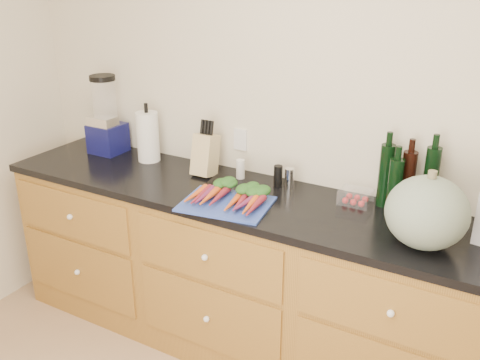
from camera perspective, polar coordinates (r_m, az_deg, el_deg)
The scene contains 14 objects.
wall_back at distance 2.74m, azimuth 11.41°, elevation 6.09°, with size 4.10×0.05×2.60m, color beige.
cabinets at distance 2.82m, azimuth 7.87°, elevation -12.34°, with size 3.60×0.64×0.90m.
countertop at distance 2.59m, azimuth 8.45°, elevation -3.71°, with size 3.64×0.62×0.04m, color black.
cutting_board at distance 2.61m, azimuth -1.50°, elevation -2.57°, with size 0.42×0.32×0.01m, color #2E4AAC.
carrots at distance 2.64m, azimuth -0.99°, elevation -1.62°, with size 0.40×0.30×0.06m.
squash at distance 2.32m, azimuth 19.31°, elevation -3.29°, with size 0.34×0.34×0.31m, color slate.
blender_appliance at distance 3.39m, azimuth -14.11°, elevation 6.28°, with size 0.19×0.19×0.48m.
paper_towel at distance 3.20m, azimuth -9.79°, elevation 4.56°, with size 0.13×0.13×0.29m, color white.
knife_block at distance 2.96m, azimuth -3.72°, elevation 2.70°, with size 0.11×0.11×0.23m, color tan.
grinder_salt at distance 2.92m, azimuth 0.04°, elevation 1.17°, with size 0.05×0.05×0.11m, color white.
grinder_pepper at distance 2.82m, azimuth 4.08°, elevation 0.43°, with size 0.05×0.05×0.12m, color black.
canister_chrome at distance 2.80m, azimuth 5.29°, elevation 0.15°, with size 0.05×0.05×0.11m, color white.
tomato_box at distance 2.68m, azimuth 12.22°, elevation -1.76°, with size 0.15×0.12×0.07m, color white.
bottles at distance 2.62m, azimuth 17.19°, elevation -0.09°, with size 0.27×0.14×0.33m.
Camera 1 is at (0.80, -0.89, 2.04)m, focal length 40.00 mm.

